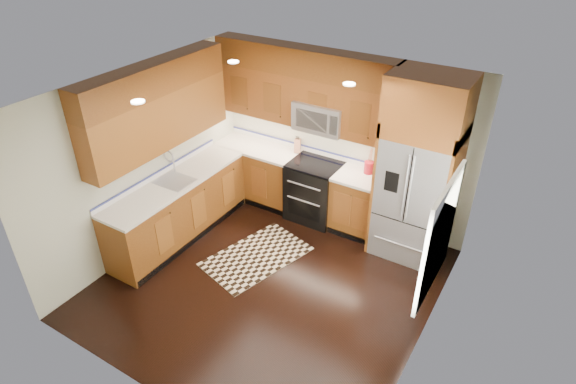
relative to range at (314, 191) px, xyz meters
The scene contains 16 objects.
ground 1.75m from the range, 81.47° to the right, with size 4.00×4.00×0.00m, color black.
wall_back 0.93m from the range, 53.04° to the left, with size 4.00×0.02×2.60m, color beige.
wall_left 2.56m from the range, 136.38° to the right, with size 0.02×4.00×2.60m, color beige.
wall_right 2.92m from the range, 36.55° to the right, with size 0.02×4.00×2.60m, color beige.
window 2.83m from the range, 33.39° to the right, with size 0.04×1.10×1.30m.
base_cabinets 1.25m from the range, 141.90° to the right, with size 2.85×3.00×0.90m.
countertop 1.16m from the range, 142.09° to the right, with size 2.86×3.01×0.04m.
upper_cabinets 1.89m from the range, 147.22° to the right, with size 2.85×3.00×1.15m.
range is the anchor object (origin of this frame).
microwave 1.20m from the range, 90.19° to the left, with size 0.76×0.40×0.42m.
refrigerator 1.76m from the range, ahead, with size 0.98×0.75×2.60m.
sink_faucet 2.13m from the range, 135.87° to the right, with size 0.54×0.44×0.37m.
rug 1.40m from the range, 98.66° to the right, with size 0.87×1.45×0.01m, color black.
knife_block 0.76m from the range, 152.48° to the left, with size 0.14×0.16×0.26m.
utensil_crock 1.01m from the range, 12.36° to the left, with size 0.17×0.17×0.38m.
cutting_board 1.14m from the range, 15.23° to the left, with size 0.27×0.27×0.02m, color brown.
Camera 1 is at (2.71, -3.95, 4.37)m, focal length 30.00 mm.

